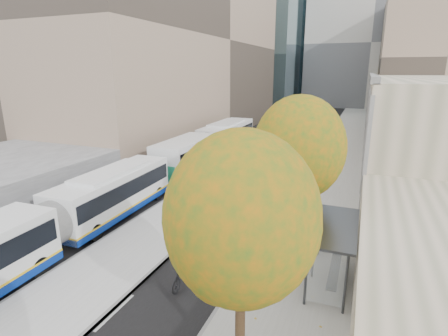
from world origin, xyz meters
The scene contains 12 objects.
bus_platform centered at (-3.88, 35.00, 0.07)m, with size 4.25×150.00×0.15m, color #ADADAD.
sidewalk centered at (4.12, 35.00, 0.04)m, with size 4.75×150.00×0.08m, color gray.
building_tan centered at (15.50, 64.00, 4.00)m, with size 18.00×92.00×8.00m, color #9B967C.
building_midrise centered at (-22.50, 41.00, 12.50)m, with size 24.00×46.00×25.00m, color gray.
building_far_block centered at (6.00, 96.00, 15.00)m, with size 30.00×18.00×30.00m, color #B0ABA2.
bus_shelter centered at (5.69, 10.96, 2.19)m, with size 1.90×4.40×2.53m.
tree_b centered at (3.60, 5.00, 5.04)m, with size 4.00×4.00×6.97m.
tree_c centered at (3.60, 13.00, 5.25)m, with size 4.20×4.20×7.28m.
bus_near centered at (-7.35, 9.68, 1.51)m, with size 3.07×16.67×2.77m.
bus_far centered at (-7.56, 28.39, 1.71)m, with size 3.04×18.86×3.14m.
cyclist centered at (-0.09, 8.40, 0.83)m, with size 0.64×1.75×2.23m.
distant_car centered at (-7.84, 61.76, 0.59)m, with size 1.38×3.44×1.17m, color silver.
Camera 1 is at (6.23, -2.74, 8.63)m, focal length 28.00 mm.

